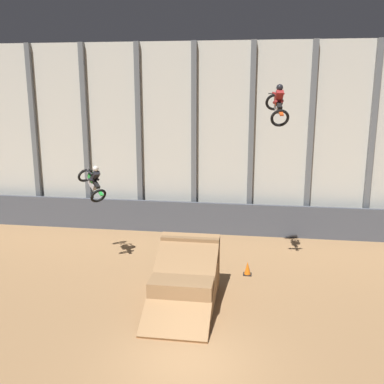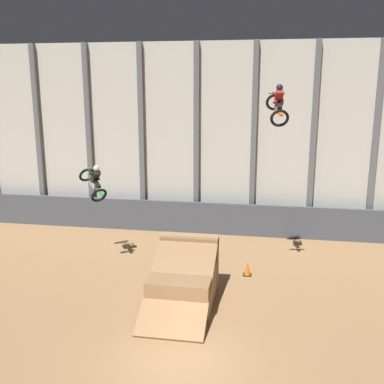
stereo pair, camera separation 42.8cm
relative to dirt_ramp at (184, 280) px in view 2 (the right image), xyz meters
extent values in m
plane|color=#9E754C|center=(0.63, -3.88, -0.78)|extent=(60.00, 60.00, 0.00)
cube|color=beige|center=(0.63, 8.59, 4.30)|extent=(32.00, 0.12, 10.17)
cube|color=slate|center=(-10.01, 8.39, 4.30)|extent=(0.28, 0.28, 10.17)
cube|color=slate|center=(-6.97, 8.39, 4.30)|extent=(0.28, 0.28, 10.17)
cube|color=slate|center=(-3.93, 8.39, 4.30)|extent=(0.28, 0.28, 10.17)
cube|color=slate|center=(-0.89, 8.39, 4.30)|extent=(0.28, 0.28, 10.17)
cube|color=slate|center=(2.15, 8.39, 4.30)|extent=(0.28, 0.28, 10.17)
cube|color=slate|center=(5.19, 8.39, 4.30)|extent=(0.28, 0.28, 10.17)
cube|color=slate|center=(8.23, 8.39, 4.30)|extent=(0.28, 0.28, 10.17)
cube|color=#474C56|center=(0.63, 7.88, 0.09)|extent=(31.36, 0.20, 1.74)
cube|color=#966F48|center=(0.00, -0.12, -0.15)|extent=(2.26, 2.99, 1.27)
cube|color=olive|center=(0.00, 1.12, 0.28)|extent=(2.30, 0.50, 2.12)
cube|color=#9E754C|center=(0.00, -0.76, 0.28)|extent=(2.30, 4.36, 2.30)
torus|color=black|center=(-5.13, 3.46, 3.19)|extent=(0.84, 0.85, 0.68)
torus|color=black|center=(-4.26, 2.63, 2.48)|extent=(0.84, 0.85, 0.68)
cube|color=#B7B7BC|center=(-4.62, 2.97, 2.91)|extent=(0.55, 0.54, 0.51)
cube|color=green|center=(-4.66, 3.00, 3.17)|extent=(0.50, 0.49, 0.43)
cube|color=black|center=(-4.40, 2.76, 2.98)|extent=(0.50, 0.49, 0.39)
cube|color=green|center=(-4.11, 2.48, 2.65)|extent=(0.34, 0.34, 0.24)
cylinder|color=#B7B7BC|center=(-4.93, 3.27, 3.30)|extent=(0.14, 0.14, 0.55)
cylinder|color=black|center=(-4.82, 3.16, 3.49)|extent=(0.65, 0.21, 0.04)
cube|color=black|center=(-4.42, 2.78, 3.33)|extent=(0.55, 0.54, 0.47)
sphere|color=silver|center=(-4.37, 2.73, 3.65)|extent=(0.44, 0.43, 0.36)
cylinder|color=black|center=(-4.64, 2.82, 3.13)|extent=(0.38, 0.38, 0.14)
cylinder|color=black|center=(-4.47, 2.99, 3.13)|extent=(0.38, 0.38, 0.14)
cylinder|color=black|center=(-4.67, 2.80, 3.46)|extent=(0.43, 0.42, 0.17)
cylinder|color=black|center=(-4.45, 3.03, 3.46)|extent=(0.43, 0.42, 0.17)
torus|color=black|center=(3.12, 3.60, 6.47)|extent=(0.78, 0.50, 0.71)
torus|color=black|center=(3.31, 2.33, 5.91)|extent=(0.78, 0.50, 0.71)
cube|color=#B7B7BC|center=(3.23, 2.87, 6.28)|extent=(0.27, 0.61, 0.46)
cube|color=#E54C19|center=(3.22, 2.95, 6.53)|extent=(0.27, 0.52, 0.40)
cube|color=black|center=(3.27, 2.58, 6.39)|extent=(0.24, 0.58, 0.33)
cube|color=#E54C19|center=(3.34, 2.14, 6.11)|extent=(0.19, 0.37, 0.20)
cylinder|color=#B7B7BC|center=(3.16, 3.34, 6.61)|extent=(0.07, 0.08, 0.55)
cylinder|color=black|center=(3.18, 3.21, 6.82)|extent=(0.65, 0.20, 0.04)
cube|color=maroon|center=(3.26, 2.65, 6.72)|extent=(0.35, 0.50, 0.49)
sphere|color=black|center=(3.27, 2.61, 7.06)|extent=(0.31, 0.38, 0.34)
cylinder|color=maroon|center=(3.12, 2.79, 6.51)|extent=(0.18, 0.45, 0.19)
cylinder|color=maroon|center=(3.36, 2.83, 6.51)|extent=(0.18, 0.45, 0.19)
cylinder|color=maroon|center=(3.07, 2.83, 6.84)|extent=(0.16, 0.53, 0.11)
cylinder|color=maroon|center=(3.39, 2.88, 6.84)|extent=(0.16, 0.53, 0.11)
cube|color=black|center=(2.25, 2.64, -0.77)|extent=(0.36, 0.36, 0.03)
cone|color=orange|center=(2.25, 2.64, -0.48)|extent=(0.28, 0.28, 0.55)
camera|label=1|loc=(2.50, -15.46, 7.12)|focal=42.00mm
camera|label=2|loc=(2.92, -15.39, 7.12)|focal=42.00mm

